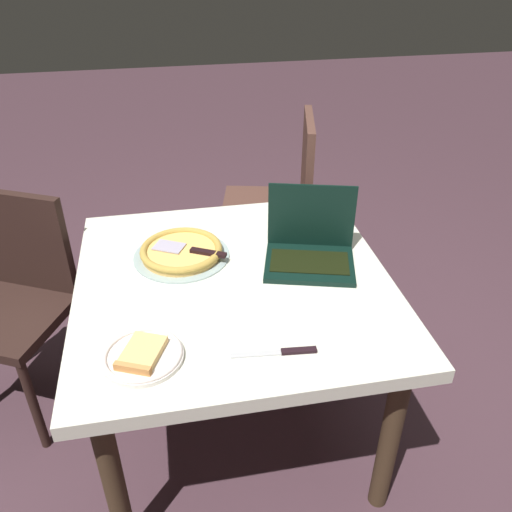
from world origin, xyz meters
TOP-DOWN VIEW (x-y plane):
  - ground_plane at (0.00, 0.00)m, footprint 12.00×12.00m
  - dining_table at (0.00, 0.00)m, footprint 1.04×1.03m
  - laptop at (-0.07, 0.28)m, footprint 0.31×0.35m
  - pizza_plate at (0.32, -0.30)m, footprint 0.22×0.22m
  - pizza_tray at (-0.17, -0.16)m, footprint 0.34×0.34m
  - table_knife at (0.37, 0.08)m, footprint 0.04×0.24m
  - drink_cup at (-0.42, 0.31)m, footprint 0.08×0.08m
  - chair_near at (-0.33, -0.79)m, footprint 0.54×0.54m
  - chair_far at (-0.90, 0.37)m, footprint 0.52×0.52m

SIDE VIEW (x-z plane):
  - ground_plane at x=0.00m, z-range 0.00..0.00m
  - chair_near at x=-0.33m, z-range 0.07..0.94m
  - chair_far at x=-0.90m, z-range 0.07..1.00m
  - dining_table at x=0.00m, z-range 0.27..0.97m
  - table_knife at x=0.37m, z-range 0.70..0.71m
  - pizza_plate at x=0.32m, z-range 0.70..0.73m
  - pizza_tray at x=-0.17m, z-range 0.70..0.74m
  - drink_cup at x=-0.42m, z-range 0.70..0.80m
  - laptop at x=-0.07m, z-range 0.63..0.88m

